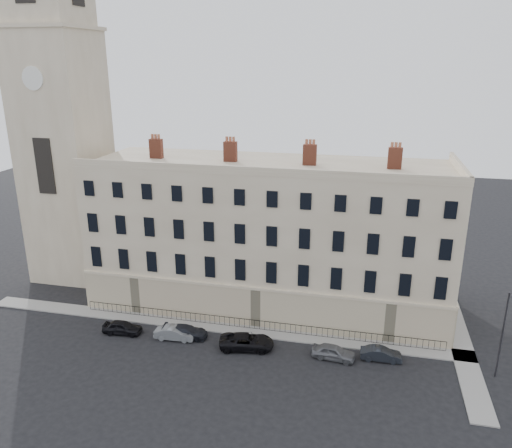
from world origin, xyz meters
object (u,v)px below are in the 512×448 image
at_px(car_f, 381,354).
at_px(streetlamp, 503,332).
at_px(car_d, 247,342).
at_px(car_a, 122,327).
at_px(car_c, 185,332).
at_px(car_e, 334,352).
at_px(car_b, 175,333).

bearing_deg(car_f, streetlamp, -94.86).
bearing_deg(car_d, car_a, 80.69).
distance_m(car_a, car_c, 6.12).
xyz_separation_m(car_e, car_f, (4.02, 0.72, -0.06)).
relative_size(car_e, streetlamp, 0.49).
bearing_deg(car_d, car_f, -96.00).
relative_size(car_b, car_c, 0.90).
xyz_separation_m(car_a, car_f, (23.90, 0.92, -0.05)).
xyz_separation_m(car_b, streetlamp, (27.86, 0.33, 3.61)).
height_order(car_e, streetlamp, streetlamp).
bearing_deg(car_c, car_a, 88.13).
height_order(car_a, car_f, car_a).
bearing_deg(car_c, streetlamp, -97.98).
xyz_separation_m(car_b, car_c, (0.87, 0.46, -0.02)).
distance_m(car_a, car_b, 5.22).
xyz_separation_m(car_e, streetlamp, (13.19, 0.30, 3.59)).
bearing_deg(car_a, car_e, -93.56).
distance_m(car_e, car_f, 4.09).
height_order(car_b, car_e, car_e).
bearing_deg(car_f, car_b, 90.09).
distance_m(car_d, car_f, 11.81).
xyz_separation_m(car_c, car_e, (13.79, -0.43, 0.04)).
distance_m(car_b, car_e, 14.66).
relative_size(car_e, car_f, 1.07).
bearing_deg(car_f, car_c, 88.73).
relative_size(car_c, streetlamp, 0.54).
height_order(car_c, streetlamp, streetlamp).
relative_size(car_b, streetlamp, 0.49).
bearing_deg(car_b, car_e, -93.61).
height_order(car_d, streetlamp, streetlamp).
bearing_deg(car_b, car_f, -91.42).
relative_size(car_d, streetlamp, 0.64).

